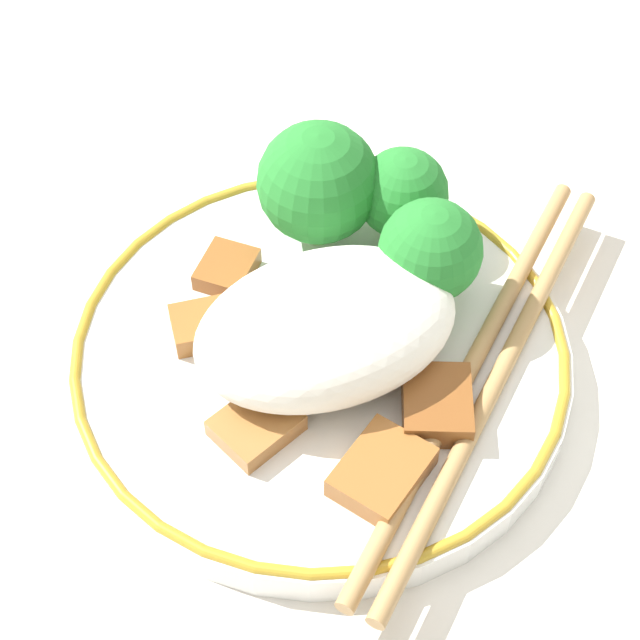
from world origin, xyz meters
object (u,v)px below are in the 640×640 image
(chopsticks, at_px, (483,374))
(broccoli_back_left, at_px, (430,253))
(broccoli_back_center, at_px, (402,194))
(plate, at_px, (320,357))
(broccoli_back_right, at_px, (318,183))

(chopsticks, bearing_deg, broccoli_back_left, -83.56)
(broccoli_back_left, distance_m, chopsticks, 0.06)
(broccoli_back_left, height_order, broccoli_back_center, broccoli_back_left)
(plate, bearing_deg, broccoli_back_right, -109.92)
(broccoli_back_left, relative_size, chopsticks, 0.30)
(broccoli_back_center, xyz_separation_m, broccoli_back_right, (0.04, -0.01, 0.01))
(broccoli_back_left, bearing_deg, broccoli_back_center, -97.03)
(broccoli_back_left, xyz_separation_m, broccoli_back_right, (0.03, -0.06, 0.00))
(plate, height_order, broccoli_back_left, broccoli_back_left)
(broccoli_back_right, distance_m, chopsticks, 0.11)
(plate, bearing_deg, chopsticks, 145.91)
(plate, xyz_separation_m, broccoli_back_left, (-0.05, -0.01, 0.04))
(broccoli_back_center, height_order, broccoli_back_right, broccoli_back_right)
(plate, distance_m, broccoli_back_center, 0.08)
(broccoli_back_left, height_order, broccoli_back_right, broccoli_back_right)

